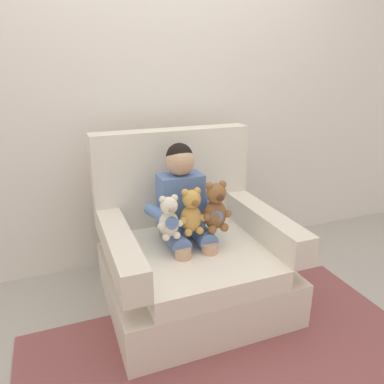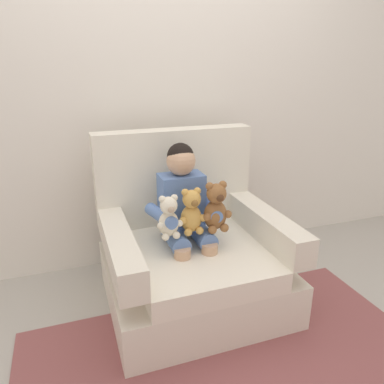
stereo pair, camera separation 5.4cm
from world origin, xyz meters
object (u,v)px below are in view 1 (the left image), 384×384
object	(u,v)px
plush_honey	(192,212)
plush_cream	(169,218)
seated_child	(184,208)
plush_brown	(216,208)
armchair	(191,254)

from	to	relation	value
plush_honey	plush_cream	bearing A→B (deg)	-177.69
seated_child	plush_brown	xyz separation A→B (m)	(0.14, -0.14, 0.03)
seated_child	plush_honey	world-z (taller)	seated_child
plush_honey	plush_brown	bearing A→B (deg)	-8.59
armchair	seated_child	bearing A→B (deg)	154.50
plush_cream	plush_brown	distance (m)	0.28
seated_child	plush_cream	world-z (taller)	seated_child
armchair	plush_brown	size ratio (longest dim) A/B	3.53
plush_cream	plush_brown	xyz separation A→B (m)	(0.27, -0.00, 0.02)
plush_honey	plush_brown	world-z (taller)	plush_brown
armchair	plush_brown	world-z (taller)	armchair
armchair	plush_cream	xyz separation A→B (m)	(-0.17, -0.12, 0.31)
seated_child	armchair	bearing A→B (deg)	-25.46
armchair	seated_child	distance (m)	0.31
armchair	plush_brown	distance (m)	0.37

